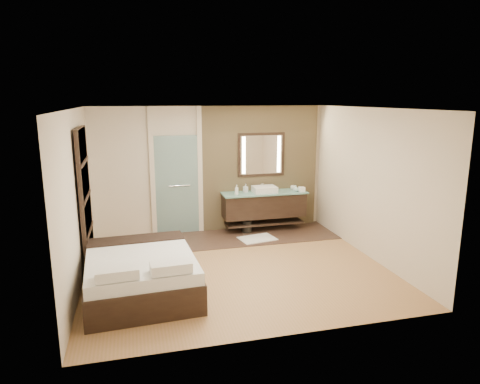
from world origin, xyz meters
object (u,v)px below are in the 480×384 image
object	(u,v)px
vanity	(264,205)
bed	(141,274)
mirror_unit	(261,155)
waste_bin	(247,226)

from	to	relation	value
vanity	bed	distance (m)	3.72
mirror_unit	waste_bin	xyz separation A→B (m)	(-0.40, -0.31, -1.51)
mirror_unit	bed	size ratio (longest dim) A/B	0.52
vanity	waste_bin	distance (m)	0.60
bed	waste_bin	size ratio (longest dim) A/B	7.39
vanity	mirror_unit	size ratio (longest dim) A/B	1.75
vanity	bed	bearing A→B (deg)	-136.86
bed	waste_bin	xyz separation A→B (m)	(2.30, 2.47, -0.17)
vanity	waste_bin	xyz separation A→B (m)	(-0.40, -0.07, -0.44)
mirror_unit	bed	xyz separation A→B (m)	(-2.70, -2.77, -1.34)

